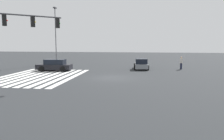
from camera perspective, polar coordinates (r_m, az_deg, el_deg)
The scene contains 7 objects.
ground_plane at distance 22.96m, azimuth 0.00°, elevation -2.11°, with size 123.26×123.26×0.00m, color #2B2D30.
crosswalk_markings at distance 25.43m, azimuth -18.43°, elevation -1.56°, with size 12.38×8.20×0.01m.
traffic_signal_mast at distance 18.60m, azimuth -25.07°, elevation 9.08°, with size 4.70×4.70×6.09m.
car_1 at distance 29.81m, azimuth -14.78°, elevation 1.20°, with size 2.13×4.60×1.51m.
car_2 at distance 30.92m, azimuth 7.63°, elevation 1.55°, with size 4.22×2.19×1.49m.
pedestrian at distance 31.89m, azimuth 17.63°, elevation 1.96°, with size 0.41×0.41×1.76m.
street_light_pole_a at distance 38.89m, azimuth -14.54°, elevation 9.78°, with size 0.80×0.36×9.60m.
Camera 1 is at (22.42, 3.29, 3.70)m, focal length 35.00 mm.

